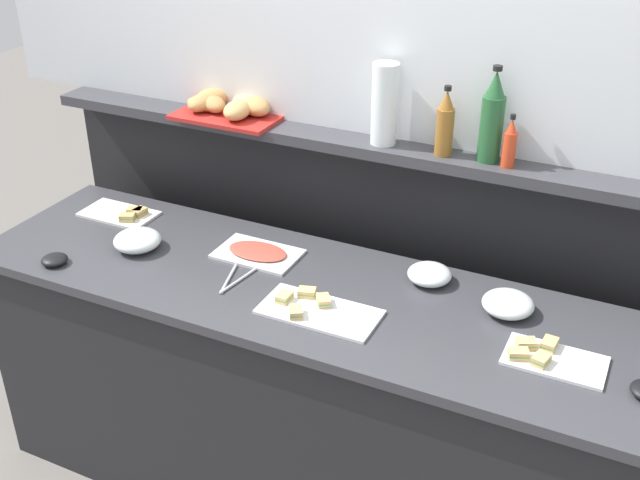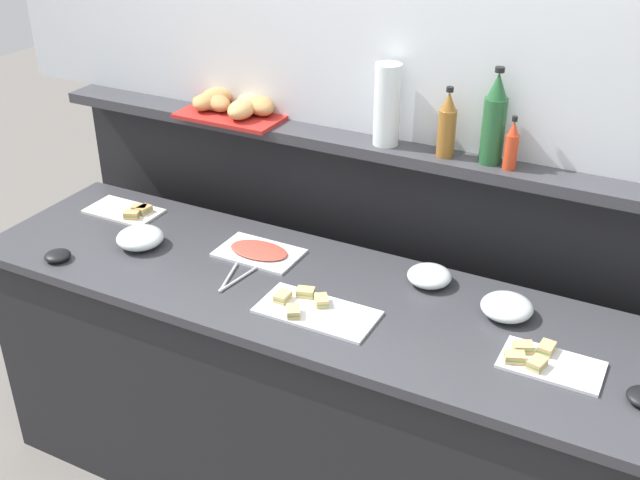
{
  "view_description": "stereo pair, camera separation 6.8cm",
  "coord_description": "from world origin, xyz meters",
  "px_view_note": "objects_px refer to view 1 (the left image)",
  "views": [
    {
      "loc": [
        0.92,
        -1.92,
        2.28
      ],
      "look_at": [
        -0.06,
        0.1,
        1.06
      ],
      "focal_mm": 43.43,
      "sensor_mm": 36.0,
      "label": 1
    },
    {
      "loc": [
        0.98,
        -1.89,
        2.28
      ],
      "look_at": [
        -0.06,
        0.1,
        1.06
      ],
      "focal_mm": 43.43,
      "sensor_mm": 36.0,
      "label": 2
    }
  ],
  "objects_px": {
    "sandwich_platter_rear": "(315,309)",
    "glass_bowl_small": "(429,275)",
    "hot_sauce_bottle": "(510,144)",
    "glass_bowl_large": "(137,241)",
    "condiment_bowl_cream": "(54,260)",
    "sandwich_platter_side": "(123,214)",
    "serving_tongs": "(233,280)",
    "water_carafe": "(385,104)",
    "sandwich_platter_front": "(548,357)",
    "bread_basket": "(227,107)",
    "vinegar_bottle_amber": "(445,125)",
    "glass_bowl_medium": "(508,305)",
    "cold_cuts_platter": "(258,253)",
    "wine_bottle_green": "(492,119)"
  },
  "relations": [
    {
      "from": "sandwich_platter_side",
      "to": "condiment_bowl_cream",
      "type": "xyz_separation_m",
      "value": [
        0.02,
        -0.4,
        0.01
      ]
    },
    {
      "from": "sandwich_platter_side",
      "to": "serving_tongs",
      "type": "height_order",
      "value": "sandwich_platter_side"
    },
    {
      "from": "vinegar_bottle_amber",
      "to": "serving_tongs",
      "type": "bearing_deg",
      "value": -137.32
    },
    {
      "from": "sandwich_platter_side",
      "to": "sandwich_platter_front",
      "type": "bearing_deg",
      "value": -7.12
    },
    {
      "from": "serving_tongs",
      "to": "water_carafe",
      "type": "xyz_separation_m",
      "value": [
        0.32,
        0.51,
        0.5
      ]
    },
    {
      "from": "sandwich_platter_side",
      "to": "wine_bottle_green",
      "type": "xyz_separation_m",
      "value": [
        1.33,
        0.28,
        0.5
      ]
    },
    {
      "from": "serving_tongs",
      "to": "wine_bottle_green",
      "type": "distance_m",
      "value": 1.0
    },
    {
      "from": "serving_tongs",
      "to": "water_carafe",
      "type": "relative_size",
      "value": 0.66
    },
    {
      "from": "bread_basket",
      "to": "glass_bowl_small",
      "type": "bearing_deg",
      "value": -14.12
    },
    {
      "from": "glass_bowl_medium",
      "to": "serving_tongs",
      "type": "relative_size",
      "value": 0.87
    },
    {
      "from": "condiment_bowl_cream",
      "to": "vinegar_bottle_amber",
      "type": "bearing_deg",
      "value": 29.85
    },
    {
      "from": "wine_bottle_green",
      "to": "hot_sauce_bottle",
      "type": "distance_m",
      "value": 0.1
    },
    {
      "from": "sandwich_platter_front",
      "to": "hot_sauce_bottle",
      "type": "xyz_separation_m",
      "value": [
        -0.27,
        0.47,
        0.43
      ]
    },
    {
      "from": "water_carafe",
      "to": "wine_bottle_green",
      "type": "bearing_deg",
      "value": 1.11
    },
    {
      "from": "serving_tongs",
      "to": "vinegar_bottle_amber",
      "type": "distance_m",
      "value": 0.87
    },
    {
      "from": "condiment_bowl_cream",
      "to": "sandwich_platter_rear",
      "type": "bearing_deg",
      "value": 7.51
    },
    {
      "from": "glass_bowl_large",
      "to": "bread_basket",
      "type": "bearing_deg",
      "value": 76.01
    },
    {
      "from": "sandwich_platter_rear",
      "to": "glass_bowl_small",
      "type": "relative_size",
      "value": 2.55
    },
    {
      "from": "glass_bowl_large",
      "to": "wine_bottle_green",
      "type": "bearing_deg",
      "value": 22.77
    },
    {
      "from": "glass_bowl_large",
      "to": "serving_tongs",
      "type": "xyz_separation_m",
      "value": [
        0.42,
        -0.05,
        -0.03
      ]
    },
    {
      "from": "sandwich_platter_rear",
      "to": "vinegar_bottle_amber",
      "type": "relative_size",
      "value": 1.59
    },
    {
      "from": "sandwich_platter_front",
      "to": "glass_bowl_small",
      "type": "relative_size",
      "value": 1.92
    },
    {
      "from": "cold_cuts_platter",
      "to": "glass_bowl_large",
      "type": "distance_m",
      "value": 0.44
    },
    {
      "from": "sandwich_platter_rear",
      "to": "hot_sauce_bottle",
      "type": "distance_m",
      "value": 0.81
    },
    {
      "from": "glass_bowl_small",
      "to": "serving_tongs",
      "type": "bearing_deg",
      "value": -154.42
    },
    {
      "from": "serving_tongs",
      "to": "vinegar_bottle_amber",
      "type": "height_order",
      "value": "vinegar_bottle_amber"
    },
    {
      "from": "glass_bowl_small",
      "to": "bread_basket",
      "type": "relative_size",
      "value": 0.37
    },
    {
      "from": "cold_cuts_platter",
      "to": "bread_basket",
      "type": "height_order",
      "value": "bread_basket"
    },
    {
      "from": "sandwich_platter_side",
      "to": "hot_sauce_bottle",
      "type": "distance_m",
      "value": 1.49
    },
    {
      "from": "vinegar_bottle_amber",
      "to": "bread_basket",
      "type": "height_order",
      "value": "vinegar_bottle_amber"
    },
    {
      "from": "vinegar_bottle_amber",
      "to": "bread_basket",
      "type": "distance_m",
      "value": 0.85
    },
    {
      "from": "glass_bowl_large",
      "to": "bread_basket",
      "type": "relative_size",
      "value": 0.42
    },
    {
      "from": "glass_bowl_small",
      "to": "condiment_bowl_cream",
      "type": "bearing_deg",
      "value": -159.6
    },
    {
      "from": "sandwich_platter_front",
      "to": "water_carafe",
      "type": "xyz_separation_m",
      "value": [
        -0.71,
        0.48,
        0.5
      ]
    },
    {
      "from": "hot_sauce_bottle",
      "to": "bread_basket",
      "type": "relative_size",
      "value": 0.44
    },
    {
      "from": "cold_cuts_platter",
      "to": "condiment_bowl_cream",
      "type": "distance_m",
      "value": 0.7
    },
    {
      "from": "sandwich_platter_side",
      "to": "cold_cuts_platter",
      "type": "xyz_separation_m",
      "value": [
        0.62,
        -0.04,
        -0.0
      ]
    },
    {
      "from": "bread_basket",
      "to": "water_carafe",
      "type": "xyz_separation_m",
      "value": [
        0.63,
        -0.0,
        0.1
      ]
    },
    {
      "from": "glass_bowl_small",
      "to": "bread_basket",
      "type": "xyz_separation_m",
      "value": [
        -0.9,
        0.23,
        0.38
      ]
    },
    {
      "from": "hot_sauce_bottle",
      "to": "sandwich_platter_side",
      "type": "bearing_deg",
      "value": -169.5
    },
    {
      "from": "sandwich_platter_front",
      "to": "hot_sauce_bottle",
      "type": "height_order",
      "value": "hot_sauce_bottle"
    },
    {
      "from": "vinegar_bottle_amber",
      "to": "bread_basket",
      "type": "relative_size",
      "value": 0.59
    },
    {
      "from": "glass_bowl_small",
      "to": "condiment_bowl_cream",
      "type": "height_order",
      "value": "glass_bowl_small"
    },
    {
      "from": "glass_bowl_large",
      "to": "glass_bowl_small",
      "type": "distance_m",
      "value": 1.04
    },
    {
      "from": "vinegar_bottle_amber",
      "to": "hot_sauce_bottle",
      "type": "relative_size",
      "value": 1.34
    },
    {
      "from": "hot_sauce_bottle",
      "to": "glass_bowl_large",
      "type": "bearing_deg",
      "value": -159.42
    },
    {
      "from": "glass_bowl_medium",
      "to": "water_carafe",
      "type": "xyz_separation_m",
      "value": [
        -0.55,
        0.29,
        0.48
      ]
    },
    {
      "from": "wine_bottle_green",
      "to": "bread_basket",
      "type": "height_order",
      "value": "wine_bottle_green"
    },
    {
      "from": "glass_bowl_small",
      "to": "serving_tongs",
      "type": "xyz_separation_m",
      "value": [
        -0.59,
        -0.28,
        -0.02
      ]
    },
    {
      "from": "sandwich_platter_rear",
      "to": "glass_bowl_medium",
      "type": "bearing_deg",
      "value": 25.28
    }
  ]
}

